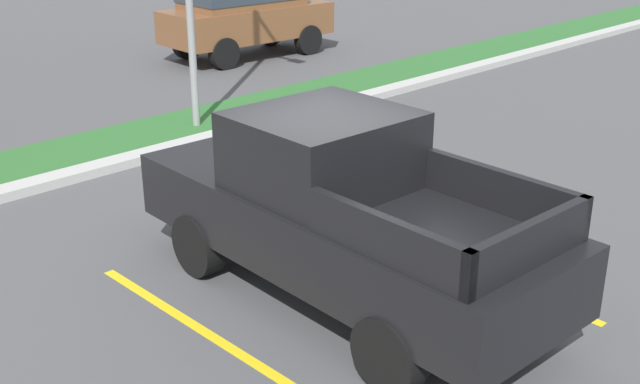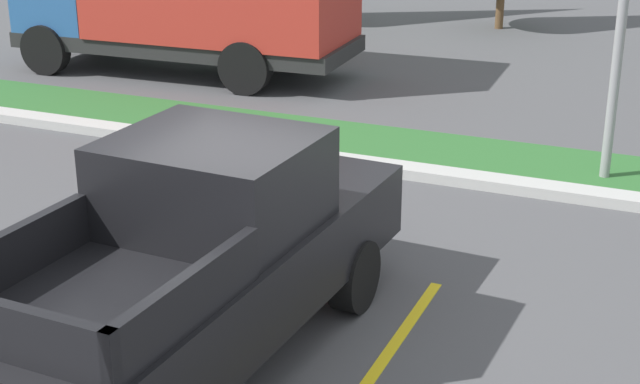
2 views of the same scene
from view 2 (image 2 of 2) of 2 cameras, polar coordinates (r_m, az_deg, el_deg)
ground_plane at (r=9.51m, az=-3.32°, el=-8.62°), size 120.00×120.00×0.00m
parking_line_near at (r=9.97m, az=-14.76°, el=-7.82°), size 0.12×4.80×0.01m
curb_strip at (r=13.74m, az=5.89°, el=1.18°), size 56.00×0.40×0.15m
grass_median at (r=14.75m, az=7.17°, el=2.34°), size 56.00×1.80×0.06m
pickup_truck_main at (r=8.75m, az=-7.03°, el=-3.86°), size 2.16×5.31×2.10m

